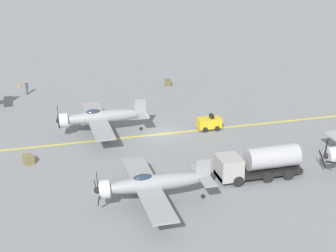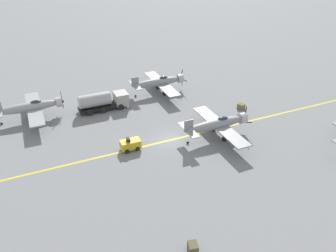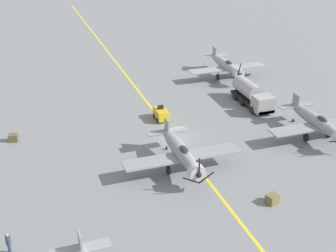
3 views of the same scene
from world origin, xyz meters
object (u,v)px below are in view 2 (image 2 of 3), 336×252
(airplane_near_left, at_px, (31,107))
(supply_crate_mid_lane, at_px, (241,106))
(airplane_mid_center, at_px, (218,124))
(tow_tractor, at_px, (130,144))
(airplane_mid_left, at_px, (159,82))
(supply_crate_by_tanker, at_px, (193,247))
(fuel_tanker, at_px, (103,101))

(airplane_near_left, bearing_deg, supply_crate_mid_lane, 60.62)
(airplane_mid_center, bearing_deg, supply_crate_mid_lane, 110.53)
(airplane_mid_center, distance_m, tow_tractor, 12.25)
(airplane_mid_left, bearing_deg, tow_tractor, -48.15)
(supply_crate_by_tanker, bearing_deg, tow_tractor, -179.95)
(airplane_mid_center, relative_size, supply_crate_mid_lane, 11.49)
(airplane_mid_center, relative_size, tow_tractor, 4.62)
(supply_crate_mid_lane, bearing_deg, airplane_near_left, -108.09)
(supply_crate_mid_lane, bearing_deg, airplane_mid_center, -54.63)
(airplane_mid_center, height_order, supply_crate_mid_lane, airplane_mid_center)
(airplane_mid_center, bearing_deg, supply_crate_by_tanker, -52.20)
(airplane_mid_center, xyz_separation_m, airplane_near_left, (-15.89, -23.07, 0.00))
(airplane_near_left, relative_size, tow_tractor, 4.62)
(airplane_mid_center, xyz_separation_m, supply_crate_by_tanker, (15.76, -12.04, -1.59))
(tow_tractor, relative_size, supply_crate_by_tanker, 2.59)
(airplane_mid_left, bearing_deg, supply_crate_mid_lane, 26.98)
(airplane_mid_center, height_order, airplane_near_left, airplane_mid_center)
(airplane_near_left, bearing_deg, supply_crate_by_tanker, 7.93)
(airplane_near_left, distance_m, fuel_tanker, 10.80)
(airplane_mid_center, height_order, fuel_tanker, airplane_mid_center)
(supply_crate_mid_lane, bearing_deg, fuel_tanker, -113.39)
(airplane_mid_center, relative_size, airplane_near_left, 1.00)
(airplane_near_left, distance_m, tow_tractor, 17.90)
(airplane_mid_left, relative_size, airplane_mid_center, 1.00)
(airplane_mid_left, height_order, airplane_near_left, airplane_near_left)
(fuel_tanker, height_order, supply_crate_by_tanker, fuel_tanker)
(airplane_near_left, bearing_deg, fuel_tanker, 71.59)
(airplane_near_left, height_order, supply_crate_mid_lane, airplane_near_left)
(fuel_tanker, relative_size, tow_tractor, 3.08)
(airplane_mid_center, distance_m, supply_crate_mid_lane, 10.01)
(airplane_mid_center, bearing_deg, airplane_near_left, -139.39)
(fuel_tanker, bearing_deg, supply_crate_mid_lane, 66.61)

